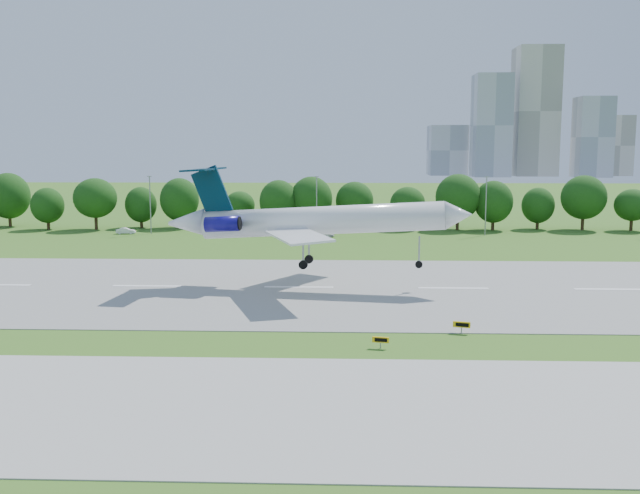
{
  "coord_description": "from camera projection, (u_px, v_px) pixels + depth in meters",
  "views": [
    {
      "loc": [
        -13.93,
        -65.88,
        18.15
      ],
      "look_at": [
        -16.98,
        18.0,
        6.36
      ],
      "focal_mm": 40.0,
      "sensor_mm": 36.0,
      "label": 1
    }
  ],
  "objects": [
    {
      "name": "ground",
      "position": [
        493.0,
        341.0,
        67.22
      ],
      "size": [
        600.0,
        600.0,
        0.0
      ],
      "primitive_type": "plane",
      "color": "#386C1C",
      "rests_on": "ground"
    },
    {
      "name": "runway",
      "position": [
        453.0,
        289.0,
        91.95
      ],
      "size": [
        400.0,
        45.0,
        0.08
      ],
      "primitive_type": "cube",
      "color": "gray",
      "rests_on": "ground"
    },
    {
      "name": "taxiway",
      "position": [
        545.0,
        410.0,
        49.4
      ],
      "size": [
        400.0,
        23.0,
        0.08
      ],
      "primitive_type": "cube",
      "color": "#ADADA8",
      "rests_on": "ground"
    },
    {
      "name": "tree_line",
      "position": [
        409.0,
        202.0,
        157.4
      ],
      "size": [
        288.4,
        8.4,
        10.4
      ],
      "color": "#382314",
      "rests_on": "ground"
    },
    {
      "name": "light_poles",
      "position": [
        401.0,
        205.0,
        147.58
      ],
      "size": [
        175.9,
        0.25,
        12.19
      ],
      "color": "gray",
      "rests_on": "ground"
    },
    {
      "name": "skyline",
      "position": [
        528.0,
        127.0,
        445.93
      ],
      "size": [
        127.0,
        52.0,
        80.0
      ],
      "color": "#B2B2B7",
      "rests_on": "ground"
    },
    {
      "name": "airliner",
      "position": [
        307.0,
        220.0,
        91.62
      ],
      "size": [
        39.73,
        28.74,
        13.04
      ],
      "rotation": [
        0.0,
        -0.06,
        -0.11
      ],
      "color": "white",
      "rests_on": "ground"
    },
    {
      "name": "taxi_sign_left",
      "position": [
        381.0,
        340.0,
        64.62
      ],
      "size": [
        1.54,
        0.47,
        1.08
      ],
      "rotation": [
        0.0,
        0.0,
        -0.2
      ],
      "color": "gray",
      "rests_on": "ground"
    },
    {
      "name": "taxi_sign_centre",
      "position": [
        462.0,
        325.0,
        69.8
      ],
      "size": [
        1.69,
        0.62,
        1.19
      ],
      "rotation": [
        0.0,
        0.0,
        -0.26
      ],
      "color": "gray",
      "rests_on": "ground"
    },
    {
      "name": "service_vehicle_a",
      "position": [
        126.0,
        231.0,
        150.01
      ],
      "size": [
        4.07,
        1.83,
        1.3
      ],
      "primitive_type": "imported",
      "rotation": [
        0.0,
        0.0,
        1.69
      ],
      "color": "white",
      "rests_on": "ground"
    },
    {
      "name": "service_vehicle_b",
      "position": [
        326.0,
        234.0,
        145.08
      ],
      "size": [
        3.71,
        2.05,
        1.2
      ],
      "primitive_type": "imported",
      "rotation": [
        0.0,
        0.0,
        1.38
      ],
      "color": "white",
      "rests_on": "ground"
    }
  ]
}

